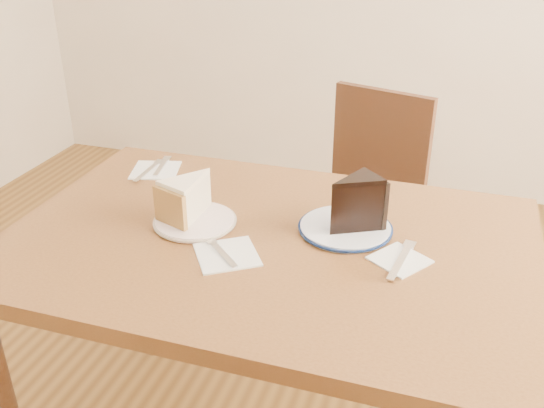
% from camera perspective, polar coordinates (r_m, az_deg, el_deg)
% --- Properties ---
extents(table, '(1.20, 0.80, 0.75)m').
position_cam_1_polar(table, '(1.44, -0.40, -6.56)').
color(table, '#472913').
rests_on(table, ground).
extents(chair_far, '(0.53, 0.53, 0.86)m').
position_cam_1_polar(chair_far, '(2.15, 8.26, -0.11)').
color(chair_far, black).
rests_on(chair_far, ground).
extents(plate_cream, '(0.19, 0.19, 0.01)m').
position_cam_1_polar(plate_cream, '(1.46, -7.26, -1.61)').
color(plate_cream, silver).
rests_on(plate_cream, table).
extents(plate_navy, '(0.21, 0.21, 0.01)m').
position_cam_1_polar(plate_navy, '(1.43, 6.91, -2.24)').
color(plate_navy, white).
rests_on(plate_navy, table).
extents(carrot_cake, '(0.13, 0.16, 0.09)m').
position_cam_1_polar(carrot_cake, '(1.46, -7.57, 0.59)').
color(carrot_cake, beige).
rests_on(carrot_cake, plate_cream).
extents(chocolate_cake, '(0.14, 0.14, 0.12)m').
position_cam_1_polar(chocolate_cake, '(1.39, 7.56, -0.24)').
color(chocolate_cake, black).
rests_on(chocolate_cake, plate_navy).
extents(napkin_cream, '(0.18, 0.18, 0.00)m').
position_cam_1_polar(napkin_cream, '(1.33, -4.26, -4.78)').
color(napkin_cream, white).
rests_on(napkin_cream, table).
extents(napkin_navy, '(0.15, 0.15, 0.00)m').
position_cam_1_polar(napkin_navy, '(1.33, 11.92, -5.16)').
color(napkin_navy, white).
rests_on(napkin_navy, table).
extents(napkin_spare, '(0.16, 0.16, 0.00)m').
position_cam_1_polar(napkin_spare, '(1.76, -10.90, 3.15)').
color(napkin_spare, white).
rests_on(napkin_spare, table).
extents(fork_cream, '(0.11, 0.11, 0.00)m').
position_cam_1_polar(fork_cream, '(1.33, -4.80, -4.52)').
color(fork_cream, silver).
rests_on(fork_cream, napkin_cream).
extents(knife_navy, '(0.04, 0.17, 0.00)m').
position_cam_1_polar(knife_navy, '(1.33, 12.04, -5.18)').
color(knife_navy, silver).
rests_on(knife_navy, napkin_navy).
extents(fork_spare, '(0.04, 0.14, 0.00)m').
position_cam_1_polar(fork_spare, '(1.77, -10.34, 3.54)').
color(fork_spare, silver).
rests_on(fork_spare, napkin_spare).
extents(knife_spare, '(0.02, 0.16, 0.00)m').
position_cam_1_polar(knife_spare, '(1.75, -11.57, 3.10)').
color(knife_spare, silver).
rests_on(knife_spare, napkin_spare).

